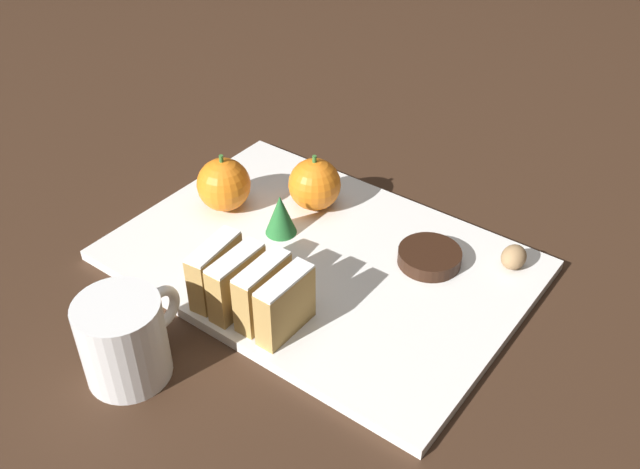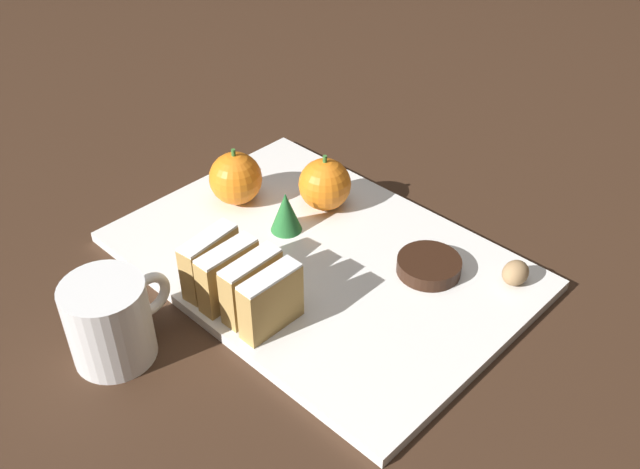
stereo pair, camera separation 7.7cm
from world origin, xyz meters
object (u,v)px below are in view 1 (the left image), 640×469
orange_far (315,184)px  walnut (514,257)px  chocolate_cookie (429,257)px  coffee_mug (125,339)px  orange_near (224,185)px

orange_far → walnut: bearing=-81.1°
chocolate_cookie → coffee_mug: coffee_mug is taller
orange_near → orange_far: (0.07, -0.09, -0.00)m
walnut → coffee_mug: coffee_mug is taller
orange_far → coffee_mug: (-0.30, -0.02, -0.00)m
orange_near → walnut: size_ratio=2.27×
orange_near → orange_far: 0.11m
orange_far → orange_near: bearing=127.6°
walnut → chocolate_cookie: 0.09m
chocolate_cookie → coffee_mug: bearing=153.0°
walnut → coffee_mug: 0.41m
orange_near → coffee_mug: coffee_mug is taller
orange_far → chocolate_cookie: orange_far is taller
orange_far → chocolate_cookie: 0.17m
orange_near → coffee_mug: (-0.24, -0.10, -0.00)m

